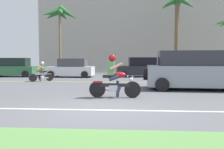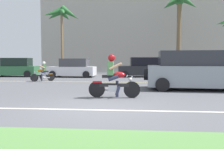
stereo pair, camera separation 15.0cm
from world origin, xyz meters
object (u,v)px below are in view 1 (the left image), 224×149
palm_tree_0 (59,16)px  motorcyclist_distant (41,73)px  parked_car_1 (71,68)px  parked_car_3 (208,69)px  parked_car_2 (140,68)px  parked_car_0 (13,68)px  motorcyclist (114,79)px  palm_tree_2 (177,7)px  suv_nearby (194,71)px

palm_tree_0 → motorcyclist_distant: size_ratio=4.72×
parked_car_1 → parked_car_3: 11.27m
parked_car_1 → parked_car_2: size_ratio=0.99×
parked_car_0 → motorcyclist_distant: parked_car_0 is taller
motorcyclist → motorcyclist_distant: motorcyclist is taller
parked_car_2 → palm_tree_2: (3.72, 3.21, 5.80)m
suv_nearby → parked_car_0: bearing=149.9°
parked_car_2 → parked_car_3: (5.40, -1.00, -0.03)m
motorcyclist → palm_tree_2: 16.24m
parked_car_1 → parked_car_2: parked_car_2 is taller
palm_tree_2 → motorcyclist_distant: palm_tree_2 is taller
parked_car_1 → parked_car_3: bearing=-1.5°
motorcyclist → suv_nearby: 4.67m
parked_car_1 → motorcyclist: bearing=-67.5°
motorcyclist → parked_car_0: motorcyclist is taller
motorcyclist → parked_car_2: size_ratio=0.50×
parked_car_2 → motorcyclist_distant: 8.35m
suv_nearby → palm_tree_0: palm_tree_0 is taller
motorcyclist → parked_car_1: bearing=112.5°
parked_car_1 → parked_car_3: parked_car_3 is taller
motorcyclist → motorcyclist_distant: bearing=130.1°
parked_car_0 → parked_car_3: size_ratio=1.00×
parked_car_0 → parked_car_3: (16.44, -0.40, -0.01)m
parked_car_3 → motorcyclist_distant: 12.86m
palm_tree_0 → palm_tree_2: palm_tree_2 is taller
suv_nearby → parked_car_0: (-13.23, 7.66, -0.17)m
parked_car_3 → parked_car_0: bearing=178.6°
parked_car_0 → motorcyclist_distant: (4.11, -4.06, -0.18)m
motorcyclist → parked_car_3: 12.18m
parked_car_1 → palm_tree_2: bearing=22.2°
suv_nearby → motorcyclist_distant: size_ratio=3.53×
motorcyclist → motorcyclist_distant: size_ratio=1.43×
palm_tree_0 → palm_tree_2: bearing=8.0°
parked_car_1 → palm_tree_2: 11.89m
parked_car_0 → motorcyclist: bearing=-47.7°
palm_tree_2 → motorcyclist_distant: bearing=-143.5°
parked_car_3 → palm_tree_0: size_ratio=0.62×
parked_car_0 → motorcyclist_distant: bearing=-44.7°
parked_car_3 → palm_tree_2: size_ratio=0.52×
suv_nearby → palm_tree_2: (1.53, 11.48, 5.66)m
suv_nearby → parked_car_0: 15.29m
palm_tree_0 → palm_tree_2: (11.25, 1.57, 0.93)m
parked_car_2 → parked_car_3: bearing=-10.5°
parked_car_1 → motorcyclist_distant: bearing=-105.0°
motorcyclist_distant → parked_car_0: bearing=135.3°
parked_car_0 → parked_car_1: 5.17m
parked_car_3 → palm_tree_0: palm_tree_0 is taller
motorcyclist → palm_tree_2: palm_tree_2 is taller
motorcyclist → palm_tree_0: size_ratio=0.30×
palm_tree_0 → parked_car_0: bearing=-147.4°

